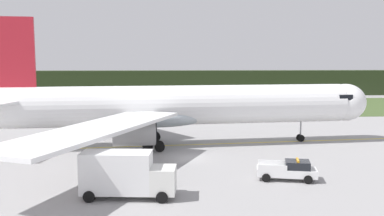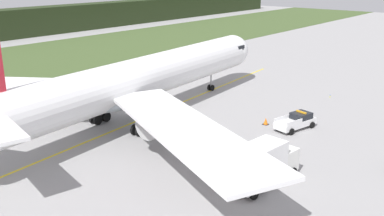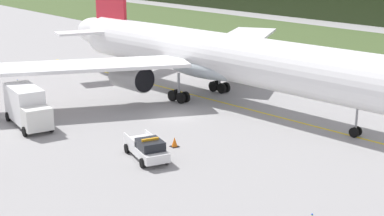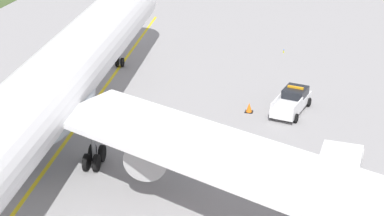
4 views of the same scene
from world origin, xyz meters
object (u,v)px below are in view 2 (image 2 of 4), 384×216
at_px(ops_pickup_truck, 297,121).
at_px(catering_truck, 262,163).
at_px(airliner, 131,83).
at_px(apron_cone, 266,121).

bearing_deg(ops_pickup_truck, catering_truck, -164.64).
bearing_deg(airliner, catering_truck, -100.22).
bearing_deg(catering_truck, ops_pickup_truck, 15.36).
distance_m(airliner, apron_cone, 16.38).
distance_m(ops_pickup_truck, apron_cone, 3.59).
height_order(ops_pickup_truck, catering_truck, catering_truck).
height_order(airliner, catering_truck, airliner).
bearing_deg(ops_pickup_truck, airliner, 123.75).
xyz_separation_m(ops_pickup_truck, catering_truck, (-14.17, -3.89, 1.01)).
relative_size(airliner, catering_truck, 7.03).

